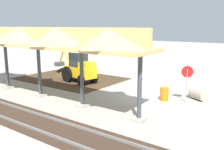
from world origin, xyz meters
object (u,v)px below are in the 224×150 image
(backhoe, at_px, (79,68))
(concrete_pipe, at_px, (199,93))
(stop_sign, at_px, (187,76))
(traffic_barrel, at_px, (164,94))

(backhoe, relative_size, concrete_pipe, 3.75)
(concrete_pipe, bearing_deg, stop_sign, 65.43)
(backhoe, xyz_separation_m, concrete_pipe, (-10.41, -0.78, -0.83))
(concrete_pipe, bearing_deg, traffic_barrel, 40.26)
(concrete_pipe, relative_size, traffic_barrel, 1.58)
(backhoe, height_order, traffic_barrel, backhoe)
(stop_sign, relative_size, concrete_pipe, 1.71)
(stop_sign, xyz_separation_m, concrete_pipe, (-0.51, -1.12, -1.33))
(stop_sign, xyz_separation_m, traffic_barrel, (1.34, 0.45, -1.31))
(backhoe, relative_size, traffic_barrel, 5.94)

